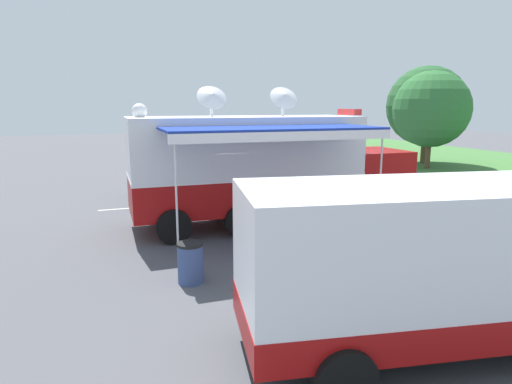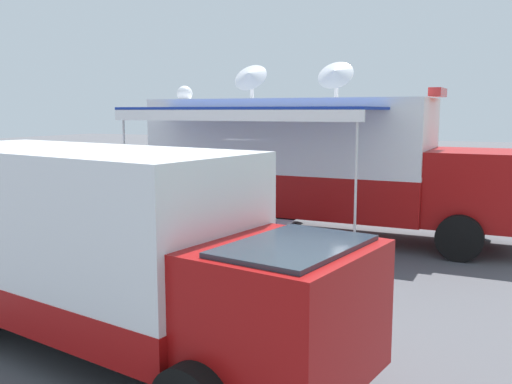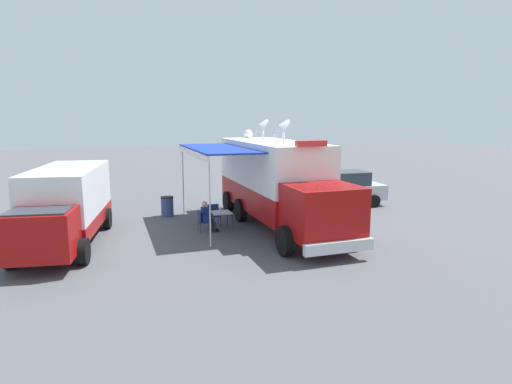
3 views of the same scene
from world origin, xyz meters
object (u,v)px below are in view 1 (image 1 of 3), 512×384
Objects in this scene: water_bottle at (292,216)px; support_truck at (443,268)px; folding_chair_beside_table at (264,231)px; trash_bin at (190,263)px; car_behind_truck at (161,179)px; folding_table at (292,221)px; folding_chair_at_table at (309,234)px; seated_responder at (306,227)px; command_truck at (268,165)px.

support_truck is (5.67, -0.04, 0.55)m from water_bottle.
trash_bin reaches higher than folding_chair_beside_table.
car_behind_truck is at bearing -168.83° from support_truck.
folding_table is at bearing -165.71° from water_bottle.
trash_bin is at bearing -62.60° from water_bottle.
folding_chair_at_table is 3.44m from trash_bin.
support_truck is (5.70, -0.03, 0.71)m from folding_table.
folding_chair_at_table is 1.00× the size of folding_chair_beside_table.
folding_chair_at_table is 0.23m from seated_responder.
folding_table is (2.37, -0.21, -1.27)m from command_truck.
folding_chair_at_table is 0.70× the size of seated_responder.
folding_table is 0.19× the size of car_behind_truck.
folding_chair_at_table is (0.77, 0.13, -0.32)m from water_bottle.
seated_responder is (2.98, -0.07, -1.30)m from command_truck.
folding_chair_at_table reaches higher than folding_table.
water_bottle is 0.03× the size of support_truck.
folding_chair_beside_table is at bearing 124.47° from trash_bin.
car_behind_truck reaches higher than water_bottle.
trash_bin is 0.13× the size of support_truck.
folding_chair_beside_table is at bearing -84.38° from folding_table.
command_truck reaches higher than trash_bin.
folding_chair_at_table is (0.80, 0.14, -0.16)m from folding_table.
command_truck reaches higher than car_behind_truck.
command_truck is 11.75× the size of folding_table.
car_behind_truck reaches higher than folding_table.
folding_table is at bearing 95.62° from folding_chair_beside_table.
car_behind_truck reaches higher than trash_bin.
car_behind_truck is at bearing -160.36° from folding_table.
command_truck is at bearing 140.12° from trash_bin.
trash_bin is (4.06, -3.39, -1.49)m from command_truck.
folding_chair_beside_table is 0.20× the size of car_behind_truck.
command_truck is 2.20× the size of car_behind_truck.
support_truck is at bearing -1.69° from command_truck.
water_bottle is at bearing 117.40° from trash_bin.
seated_responder reaches higher than folding_table.
car_behind_truck is (-8.94, 0.60, 0.42)m from trash_bin.
support_truck reaches higher than seated_responder.
folding_table is 0.89× the size of trash_bin.
folding_table is 0.65× the size of seated_responder.
water_bottle is 0.62m from seated_responder.
folding_chair_at_table and folding_chair_beside_table have the same top height.
trash_bin is at bearing -72.05° from seated_responder.
folding_chair_beside_table is 0.12× the size of support_truck.
support_truck reaches higher than trash_bin.
folding_chair_beside_table is 2.83m from trash_bin.
support_truck is at bearing 38.18° from trash_bin.
water_bottle is 0.92m from folding_chair_beside_table.
trash_bin is 0.21× the size of car_behind_truck.
support_truck reaches higher than folding_chair_beside_table.
folding_table is at bearing -170.37° from folding_chair_at_table.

